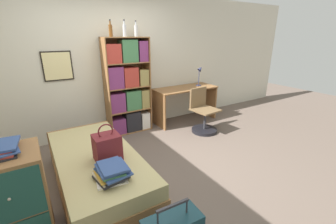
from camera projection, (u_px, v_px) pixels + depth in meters
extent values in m
plane|color=#66564C|center=(146.00, 171.00, 3.21)|extent=(14.00, 14.00, 0.00)
cube|color=beige|center=(103.00, 66.00, 4.14)|extent=(10.00, 0.06, 2.60)
cube|color=black|center=(58.00, 66.00, 3.71)|extent=(0.46, 0.02, 0.48)
cube|color=beige|center=(58.00, 66.00, 3.70)|extent=(0.42, 0.01, 0.44)
cube|color=olive|center=(98.00, 177.00, 2.83)|extent=(0.91, 1.98, 0.31)
cube|color=tan|center=(96.00, 160.00, 2.75)|extent=(0.88, 1.95, 0.18)
cube|color=olive|center=(81.00, 141.00, 3.58)|extent=(0.91, 0.04, 0.49)
cube|color=maroon|center=(107.00, 148.00, 2.53)|extent=(0.28, 0.24, 0.30)
torus|color=maroon|center=(106.00, 131.00, 2.47)|extent=(0.17, 0.02, 0.17)
cube|color=silver|center=(111.00, 179.00, 2.22)|extent=(0.33, 0.31, 0.02)
cube|color=#232328|center=(111.00, 177.00, 2.22)|extent=(0.32, 0.31, 0.02)
cube|color=beige|center=(111.00, 174.00, 2.23)|extent=(0.33, 0.33, 0.01)
cube|color=#232328|center=(111.00, 173.00, 2.22)|extent=(0.23, 0.35, 0.01)
cube|color=gold|center=(112.00, 173.00, 2.21)|extent=(0.30, 0.28, 0.01)
cube|color=#334C84|center=(113.00, 171.00, 2.21)|extent=(0.31, 0.37, 0.02)
cube|color=#427A4C|center=(112.00, 170.00, 2.20)|extent=(0.24, 0.30, 0.02)
cube|color=#334C84|center=(112.00, 168.00, 2.21)|extent=(0.28, 0.29, 0.02)
cube|color=#334C84|center=(112.00, 166.00, 2.19)|extent=(0.23, 0.31, 0.02)
cylinder|color=#2D2D33|center=(158.00, 219.00, 1.62)|extent=(0.01, 0.01, 0.12)
cylinder|color=#2D2D33|center=(187.00, 206.00, 1.74)|extent=(0.01, 0.01, 0.12)
cube|color=#2D2D33|center=(173.00, 206.00, 1.66)|extent=(0.28, 0.03, 0.02)
cube|color=olive|center=(17.00, 202.00, 1.95)|extent=(0.50, 0.49, 0.94)
cube|color=#1E4C42|center=(9.00, 198.00, 1.67)|extent=(0.46, 0.01, 0.43)
sphere|color=#B2A893|center=(9.00, 199.00, 1.66)|extent=(0.02, 0.02, 0.02)
cube|color=olive|center=(107.00, 89.00, 4.07)|extent=(0.02, 0.34, 1.81)
cube|color=olive|center=(147.00, 84.00, 4.48)|extent=(0.02, 0.34, 1.81)
cube|color=olive|center=(124.00, 85.00, 4.41)|extent=(0.84, 0.01, 1.81)
cube|color=olive|center=(130.00, 130.00, 4.57)|extent=(0.80, 0.34, 0.02)
cube|color=olive|center=(129.00, 109.00, 4.43)|extent=(0.80, 0.34, 0.02)
cube|color=olive|center=(128.00, 87.00, 4.28)|extent=(0.80, 0.34, 0.02)
cube|color=olive|center=(126.00, 63.00, 4.13)|extent=(0.80, 0.34, 0.02)
cube|color=olive|center=(125.00, 37.00, 3.98)|extent=(0.80, 0.34, 0.02)
cube|color=#7A336B|center=(118.00, 126.00, 4.38)|extent=(0.26, 0.25, 0.30)
cube|color=#232328|center=(132.00, 121.00, 4.51)|extent=(0.30, 0.25, 0.39)
cube|color=silver|center=(144.00, 120.00, 4.65)|extent=(0.18, 0.25, 0.33)
cube|color=#7A336B|center=(116.00, 102.00, 4.23)|extent=(0.28, 0.25, 0.36)
cube|color=#427A4C|center=(132.00, 100.00, 4.38)|extent=(0.30, 0.25, 0.37)
cube|color=#99894C|center=(143.00, 98.00, 4.50)|extent=(0.16, 0.25, 0.36)
cube|color=#7A336B|center=(114.00, 78.00, 4.07)|extent=(0.28, 0.25, 0.39)
cube|color=#B2382D|center=(129.00, 77.00, 4.22)|extent=(0.28, 0.25, 0.36)
cube|color=#99894C|center=(142.00, 77.00, 4.36)|extent=(0.18, 0.25, 0.30)
cube|color=#B2382D|center=(112.00, 54.00, 3.93)|extent=(0.26, 0.25, 0.33)
cube|color=#427A4C|center=(128.00, 51.00, 4.07)|extent=(0.29, 0.25, 0.40)
cube|color=#7A336B|center=(141.00, 51.00, 4.20)|extent=(0.17, 0.25, 0.37)
cylinder|color=brown|center=(111.00, 31.00, 3.82)|extent=(0.06, 0.06, 0.20)
cylinder|color=brown|center=(110.00, 23.00, 3.78)|extent=(0.03, 0.03, 0.06)
cylinder|color=#232328|center=(110.00, 20.00, 3.77)|extent=(0.03, 0.03, 0.02)
cylinder|color=#B7BCC1|center=(125.00, 31.00, 3.97)|extent=(0.06, 0.06, 0.20)
cylinder|color=#B7BCC1|center=(124.00, 23.00, 3.93)|extent=(0.02, 0.02, 0.06)
cylinder|color=#232328|center=(124.00, 20.00, 3.91)|extent=(0.03, 0.03, 0.02)
cylinder|color=#B7BCC1|center=(136.00, 31.00, 4.11)|extent=(0.06, 0.06, 0.20)
cylinder|color=#B7BCC1|center=(136.00, 23.00, 4.07)|extent=(0.02, 0.02, 0.06)
cylinder|color=#232328|center=(136.00, 21.00, 4.05)|extent=(0.03, 0.03, 0.02)
cube|color=olive|center=(185.00, 88.00, 4.87)|extent=(1.39, 0.58, 0.02)
cube|color=olive|center=(159.00, 110.00, 4.66)|extent=(0.03, 0.54, 0.73)
cube|color=olive|center=(208.00, 100.00, 5.33)|extent=(0.03, 0.54, 0.73)
cylinder|color=navy|center=(199.00, 85.00, 5.04)|extent=(0.11, 0.11, 0.02)
cylinder|color=navy|center=(199.00, 77.00, 4.98)|extent=(0.02, 0.02, 0.34)
cone|color=navy|center=(200.00, 69.00, 4.94)|extent=(0.14, 0.10, 0.14)
cylinder|color=black|center=(204.00, 130.00, 4.51)|extent=(0.51, 0.51, 0.06)
cylinder|color=#333338|center=(205.00, 121.00, 4.45)|extent=(0.05, 0.05, 0.44)
cube|color=brown|center=(205.00, 110.00, 4.37)|extent=(0.50, 0.50, 0.03)
cube|color=brown|center=(198.00, 97.00, 4.47)|extent=(0.42, 0.08, 0.39)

